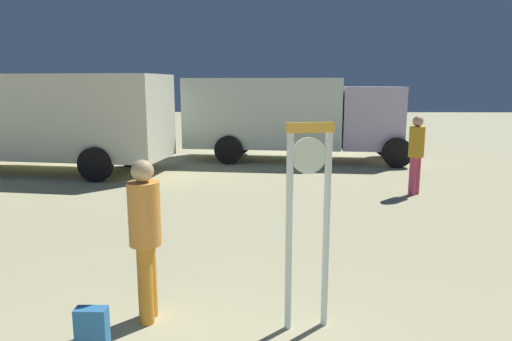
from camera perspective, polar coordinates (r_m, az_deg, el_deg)
The scene contains 6 objects.
standing_clock at distance 4.71m, azimuth 6.43°, elevation -4.32°, with size 0.48×0.18×2.15m.
person_near_clock at distance 5.05m, azimuth -13.44°, elevation -7.41°, with size 0.34×0.34×1.76m.
backpack at distance 4.87m, azimuth -19.42°, elevation -18.11°, with size 0.30×0.18×0.46m.
person_distant at distance 11.17m, azimuth 19.05°, elevation 2.27°, with size 0.35×0.35×1.81m.
box_truck_near at distance 14.53m, azimuth -23.75°, elevation 5.84°, with size 7.39×3.29×2.77m.
box_truck_far at distance 15.49m, azimuth 4.10°, elevation 6.86°, with size 7.37×3.02×2.69m.
Camera 1 is at (0.52, -1.79, 2.52)m, focal length 32.60 mm.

